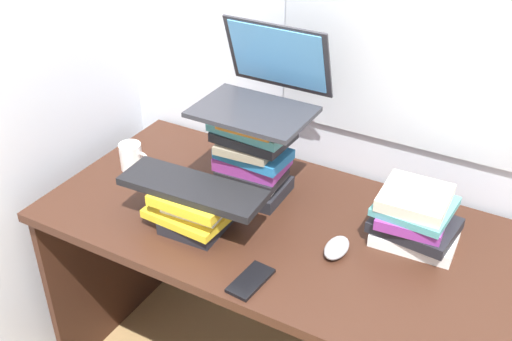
{
  "coord_description": "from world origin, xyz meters",
  "views": [
    {
      "loc": [
        0.66,
        -1.3,
        1.82
      ],
      "look_at": [
        -0.05,
        -0.04,
        0.91
      ],
      "focal_mm": 43.56,
      "sensor_mm": 36.0,
      "label": 1
    }
  ],
  "objects_px": {
    "laptop": "(263,88)",
    "mug": "(132,157)",
    "book_stack_keyboard_riser": "(195,208)",
    "cell_phone": "(251,281)",
    "book_stack_side": "(415,218)",
    "keyboard": "(192,188)",
    "computer_mouse": "(337,248)",
    "book_stack_tall": "(252,157)"
  },
  "relations": [
    {
      "from": "laptop",
      "to": "mug",
      "type": "bearing_deg",
      "value": -162.57
    },
    {
      "from": "book_stack_keyboard_riser",
      "to": "cell_phone",
      "type": "xyz_separation_m",
      "value": [
        0.26,
        -0.13,
        -0.06
      ]
    },
    {
      "from": "book_stack_side",
      "to": "keyboard",
      "type": "height_order",
      "value": "book_stack_side"
    },
    {
      "from": "computer_mouse",
      "to": "cell_phone",
      "type": "bearing_deg",
      "value": -124.05
    },
    {
      "from": "book_stack_tall",
      "to": "computer_mouse",
      "type": "relative_size",
      "value": 2.67
    },
    {
      "from": "computer_mouse",
      "to": "mug",
      "type": "height_order",
      "value": "mug"
    },
    {
      "from": "keyboard",
      "to": "book_stack_keyboard_riser",
      "type": "bearing_deg",
      "value": 45.54
    },
    {
      "from": "book_stack_tall",
      "to": "laptop",
      "type": "height_order",
      "value": "laptop"
    },
    {
      "from": "book_stack_tall",
      "to": "book_stack_side",
      "type": "xyz_separation_m",
      "value": [
        0.51,
        0.02,
        -0.06
      ]
    },
    {
      "from": "book_stack_keyboard_riser",
      "to": "computer_mouse",
      "type": "relative_size",
      "value": 2.36
    },
    {
      "from": "book_stack_tall",
      "to": "computer_mouse",
      "type": "xyz_separation_m",
      "value": [
        0.34,
        -0.14,
        -0.11
      ]
    },
    {
      "from": "book_stack_side",
      "to": "book_stack_tall",
      "type": "bearing_deg",
      "value": -178.18
    },
    {
      "from": "book_stack_tall",
      "to": "book_stack_keyboard_riser",
      "type": "relative_size",
      "value": 1.13
    },
    {
      "from": "laptop",
      "to": "computer_mouse",
      "type": "height_order",
      "value": "laptop"
    },
    {
      "from": "keyboard",
      "to": "mug",
      "type": "xyz_separation_m",
      "value": [
        -0.36,
        0.16,
        -0.09
      ]
    },
    {
      "from": "book_stack_side",
      "to": "computer_mouse",
      "type": "xyz_separation_m",
      "value": [
        -0.16,
        -0.16,
        -0.06
      ]
    },
    {
      "from": "mug",
      "to": "cell_phone",
      "type": "height_order",
      "value": "mug"
    },
    {
      "from": "book_stack_side",
      "to": "computer_mouse",
      "type": "height_order",
      "value": "book_stack_side"
    },
    {
      "from": "book_stack_tall",
      "to": "laptop",
      "type": "distance_m",
      "value": 0.21
    },
    {
      "from": "keyboard",
      "to": "computer_mouse",
      "type": "bearing_deg",
      "value": 9.66
    },
    {
      "from": "book_stack_keyboard_riser",
      "to": "mug",
      "type": "bearing_deg",
      "value": 156.63
    },
    {
      "from": "laptop",
      "to": "cell_phone",
      "type": "relative_size",
      "value": 2.46
    },
    {
      "from": "book_stack_side",
      "to": "mug",
      "type": "bearing_deg",
      "value": -174.66
    },
    {
      "from": "book_stack_tall",
      "to": "cell_phone",
      "type": "xyz_separation_m",
      "value": [
        0.2,
        -0.36,
        -0.13
      ]
    },
    {
      "from": "computer_mouse",
      "to": "book_stack_side",
      "type": "bearing_deg",
      "value": 44.14
    },
    {
      "from": "mug",
      "to": "book_stack_keyboard_riser",
      "type": "bearing_deg",
      "value": -23.37
    },
    {
      "from": "book_stack_keyboard_riser",
      "to": "computer_mouse",
      "type": "height_order",
      "value": "book_stack_keyboard_riser"
    },
    {
      "from": "cell_phone",
      "to": "laptop",
      "type": "bearing_deg",
      "value": 119.81
    },
    {
      "from": "book_stack_side",
      "to": "mug",
      "type": "xyz_separation_m",
      "value": [
        -0.92,
        -0.09,
        -0.03
      ]
    },
    {
      "from": "laptop",
      "to": "computer_mouse",
      "type": "bearing_deg",
      "value": -30.57
    },
    {
      "from": "book_stack_keyboard_riser",
      "to": "mug",
      "type": "xyz_separation_m",
      "value": [
        -0.36,
        0.16,
        -0.02
      ]
    },
    {
      "from": "laptop",
      "to": "cell_phone",
      "type": "height_order",
      "value": "laptop"
    },
    {
      "from": "keyboard",
      "to": "cell_phone",
      "type": "bearing_deg",
      "value": -28.73
    },
    {
      "from": "laptop",
      "to": "mug",
      "type": "relative_size",
      "value": 3.05
    },
    {
      "from": "book_stack_tall",
      "to": "keyboard",
      "type": "relative_size",
      "value": 0.66
    },
    {
      "from": "book_stack_tall",
      "to": "laptop",
      "type": "xyz_separation_m",
      "value": [
        0.0,
        0.06,
        0.2
      ]
    },
    {
      "from": "book_stack_side",
      "to": "laptop",
      "type": "relative_size",
      "value": 0.71
    },
    {
      "from": "book_stack_tall",
      "to": "book_stack_keyboard_riser",
      "type": "bearing_deg",
      "value": -104.34
    },
    {
      "from": "keyboard",
      "to": "mug",
      "type": "bearing_deg",
      "value": 153.35
    },
    {
      "from": "cell_phone",
      "to": "keyboard",
      "type": "bearing_deg",
      "value": 158.66
    },
    {
      "from": "computer_mouse",
      "to": "cell_phone",
      "type": "distance_m",
      "value": 0.26
    },
    {
      "from": "keyboard",
      "to": "laptop",
      "type": "bearing_deg",
      "value": 74.84
    }
  ]
}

